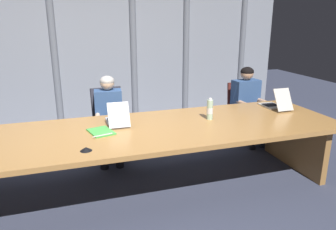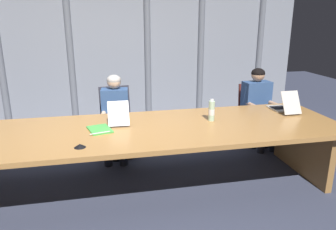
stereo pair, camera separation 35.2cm
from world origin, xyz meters
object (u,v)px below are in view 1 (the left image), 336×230
laptop_center (275,104)px  conference_mic_middle (86,149)px  office_chair_center (243,119)px  water_bottle_primary (210,110)px  person_center (248,101)px  laptop_left_mid (117,119)px  spiral_notepad (101,132)px  person_left_mid (109,114)px  office_chair_left_mid (111,131)px

laptop_center → conference_mic_middle: laptop_center is taller
office_chair_center → water_bottle_primary: 1.57m
office_chair_center → person_center: 0.37m
laptop_left_mid → spiral_notepad: size_ratio=1.26×
office_chair_center → water_bottle_primary: bearing=-37.6°
laptop_left_mid → water_bottle_primary: (1.07, -0.18, 0.06)m
person_left_mid → water_bottle_primary: (1.07, -0.86, 0.20)m
laptop_left_mid → office_chair_left_mid: 0.95m
laptop_center → spiral_notepad: (-2.33, -0.27, -0.05)m
water_bottle_primary → spiral_notepad: bearing=-176.6°
person_center → spiral_notepad: (-2.34, -0.94, 0.07)m
person_left_mid → conference_mic_middle: (-0.40, -1.38, 0.10)m
laptop_left_mid → person_left_mid: 0.69m
conference_mic_middle → laptop_center: bearing=16.0°
laptop_left_mid → office_chair_center: 2.35m
conference_mic_middle → spiral_notepad: 0.49m
office_chair_left_mid → person_center: 2.13m
office_chair_center → laptop_center: bearing=7.1°
laptop_center → water_bottle_primary: laptop_center is taller
laptop_left_mid → person_left_mid: person_left_mid is taller
laptop_center → water_bottle_primary: 1.07m
laptop_center → office_chair_left_mid: 2.29m
office_chair_left_mid → office_chair_center: (2.12, -0.00, -0.02)m
office_chair_left_mid → office_chair_center: office_chair_left_mid is taller
laptop_left_mid → person_center: 2.24m
spiral_notepad → water_bottle_primary: bearing=-11.7°
conference_mic_middle → spiral_notepad: (0.19, 0.45, -0.01)m
office_chair_center → person_center: person_center is taller
water_bottle_primary → conference_mic_middle: (-1.47, -0.53, -0.10)m
conference_mic_middle → laptop_left_mid: bearing=60.4°
conference_mic_middle → spiral_notepad: conference_mic_middle is taller
office_chair_left_mid → person_left_mid: (-0.03, -0.16, 0.30)m
office_chair_center → water_bottle_primary: water_bottle_primary is taller
office_chair_center → person_center: size_ratio=0.76×
person_left_mid → spiral_notepad: (-0.21, -0.93, 0.09)m
person_left_mid → laptop_left_mid: bearing=6.4°
laptop_left_mid → conference_mic_middle: size_ratio=4.04×
office_chair_center → spiral_notepad: (-2.36, -1.09, 0.41)m
person_left_mid → spiral_notepad: 0.96m
person_center → water_bottle_primary: size_ratio=4.55×
person_left_mid → person_center: (2.13, 0.01, 0.02)m
conference_mic_middle → spiral_notepad: bearing=67.5°
laptop_center → spiral_notepad: 2.35m
person_center → office_chair_center: bearing=167.1°
laptop_center → water_bottle_primary: bearing=99.7°
laptop_center → person_left_mid: person_left_mid is taller
person_left_mid → laptop_center: bearing=78.6°
office_chair_center → office_chair_left_mid: bearing=-80.9°
office_chair_center → spiral_notepad: bearing=-56.1°
laptop_center → water_bottle_primary: size_ratio=1.81×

